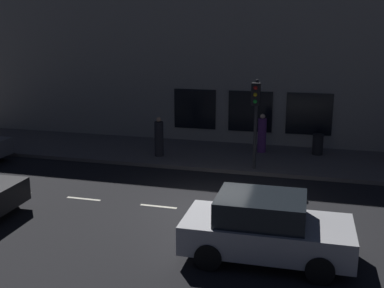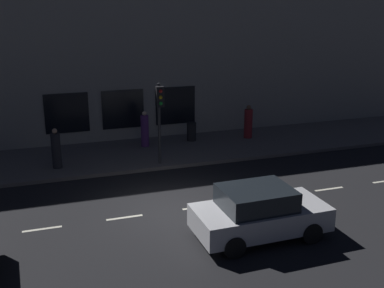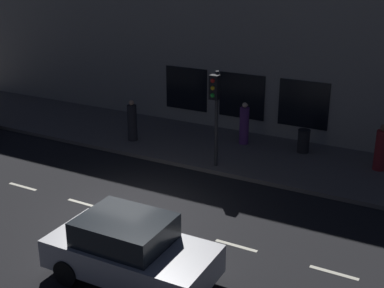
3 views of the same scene
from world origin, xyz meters
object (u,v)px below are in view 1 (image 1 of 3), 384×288
(pedestrian_0, at_px, (262,135))
(traffic_light, at_px, (256,107))
(pedestrian_1, at_px, (159,138))
(trash_bin, at_px, (318,144))
(parked_car_2, at_px, (265,228))

(pedestrian_0, bearing_deg, traffic_light, -28.48)
(traffic_light, xyz_separation_m, pedestrian_1, (0.94, 4.19, -1.66))
(traffic_light, xyz_separation_m, trash_bin, (2.94, -2.35, -1.98))
(traffic_light, distance_m, parked_car_2, 7.23)
(parked_car_2, bearing_deg, traffic_light, -171.08)
(parked_car_2, relative_size, pedestrian_1, 2.39)
(pedestrian_0, height_order, pedestrian_1, pedestrian_0)
(pedestrian_1, xyz_separation_m, trash_bin, (2.01, -6.54, -0.32))
(parked_car_2, distance_m, pedestrian_0, 9.72)
(traffic_light, relative_size, parked_car_2, 0.86)
(pedestrian_1, bearing_deg, parked_car_2, 84.27)
(pedestrian_0, distance_m, trash_bin, 2.42)
(pedestrian_0, bearing_deg, trash_bin, 65.54)
(traffic_light, relative_size, pedestrian_0, 2.02)
(trash_bin, bearing_deg, pedestrian_0, 94.86)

